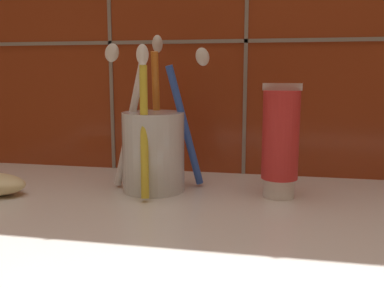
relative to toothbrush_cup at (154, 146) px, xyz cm
name	(u,v)px	position (x,y,z in cm)	size (l,w,h in cm)	color
sink_counter	(210,225)	(8.15, -7.94, -6.41)	(77.21, 37.79, 2.00)	silver
toothbrush_cup	(154,146)	(0.00, 0.00, 0.00)	(12.85, 11.98, 18.92)	silver
toothpaste_tube	(280,142)	(14.91, -0.06, 0.99)	(4.34, 4.13, 12.98)	white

